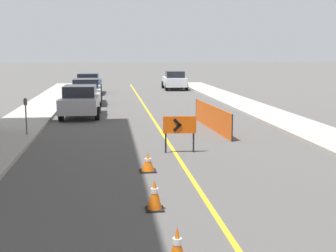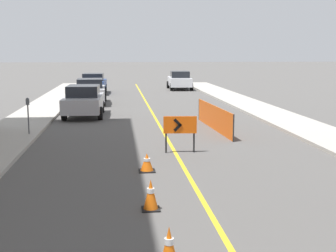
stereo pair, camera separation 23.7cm
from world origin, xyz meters
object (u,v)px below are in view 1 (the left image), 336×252
(parked_car_curb_mid, at_px, (86,91))
(traffic_cone_fifth, at_px, (155,195))
(parked_car_curb_near, at_px, (80,101))
(parking_meter_far_curb, at_px, (26,109))
(traffic_cone_fourth, at_px, (177,247))
(traffic_cone_farthest, at_px, (148,163))
(parked_car_curb_far, at_px, (89,83))
(arrow_barricade_primary, at_px, (180,127))
(parked_car_opposite_side, at_px, (174,80))

(parked_car_curb_mid, bearing_deg, traffic_cone_fifth, -84.96)
(parked_car_curb_near, distance_m, parking_meter_far_curb, 5.93)
(traffic_cone_fourth, xyz_separation_m, traffic_cone_farthest, (0.03, 5.82, -0.07))
(parked_car_curb_near, bearing_deg, traffic_cone_fourth, -80.16)
(traffic_cone_fifth, xyz_separation_m, parked_car_curb_far, (-2.50, 27.55, 0.48))
(traffic_cone_fourth, xyz_separation_m, parking_meter_far_curb, (-4.16, 11.48, 0.80))
(parked_car_curb_mid, distance_m, parking_meter_far_curb, 11.64)
(arrow_barricade_primary, xyz_separation_m, parked_car_opposite_side, (3.37, 25.45, -0.06))
(parked_car_opposite_side, relative_size, parking_meter_far_curb, 3.12)
(traffic_cone_farthest, relative_size, parked_car_curb_near, 0.12)
(arrow_barricade_primary, relative_size, parked_car_curb_far, 0.28)
(traffic_cone_fourth, distance_m, parked_car_curb_near, 17.33)
(traffic_cone_fourth, xyz_separation_m, parked_car_curb_near, (-2.45, 17.15, 0.48))
(traffic_cone_fourth, bearing_deg, arrow_barricade_primary, 81.22)
(traffic_cone_fourth, distance_m, parked_car_opposite_side, 33.89)
(traffic_cone_fifth, height_order, parked_car_opposite_side, parked_car_opposite_side)
(parked_car_curb_near, relative_size, parked_car_opposite_side, 1.00)
(traffic_cone_fifth, bearing_deg, arrow_barricade_primary, 76.17)
(arrow_barricade_primary, relative_size, parking_meter_far_curb, 0.86)
(traffic_cone_farthest, relative_size, parked_car_opposite_side, 0.12)
(traffic_cone_fourth, bearing_deg, parked_car_curb_mid, 96.08)
(parked_car_curb_far, height_order, parked_car_opposite_side, same)
(parked_car_curb_mid, bearing_deg, parking_meter_far_curb, -100.04)
(traffic_cone_farthest, height_order, parked_car_opposite_side, parked_car_opposite_side)
(traffic_cone_fourth, distance_m, arrow_barricade_primary, 8.23)
(parked_car_curb_near, bearing_deg, parked_car_curb_mid, 91.68)
(arrow_barricade_primary, distance_m, parked_car_curb_far, 22.42)
(traffic_cone_fourth, height_order, traffic_cone_fifth, traffic_cone_fifth)
(traffic_cone_fifth, height_order, arrow_barricade_primary, arrow_barricade_primary)
(traffic_cone_fifth, height_order, parked_car_curb_mid, parked_car_curb_mid)
(parked_car_curb_near, relative_size, parked_car_curb_mid, 1.00)
(traffic_cone_farthest, xyz_separation_m, parked_car_curb_far, (-2.62, 24.39, 0.55))
(parked_car_opposite_side, distance_m, parking_meter_far_curb, 23.77)
(traffic_cone_fifth, distance_m, parked_car_opposite_side, 31.28)
(traffic_cone_fifth, relative_size, parked_car_curb_near, 0.15)
(parked_car_curb_near, xyz_separation_m, parked_car_opposite_side, (7.07, 16.42, 0.00))
(traffic_cone_fifth, bearing_deg, parked_car_curb_far, 95.18)
(traffic_cone_farthest, relative_size, arrow_barricade_primary, 0.43)
(traffic_cone_fourth, relative_size, parking_meter_far_curb, 0.46)
(parked_car_curb_mid, xyz_separation_m, parked_car_opposite_side, (7.07, 10.58, 0.00))
(parked_car_curb_near, distance_m, parked_car_opposite_side, 17.88)
(parked_car_opposite_side, bearing_deg, traffic_cone_farthest, -97.07)
(arrow_barricade_primary, height_order, parked_car_curb_far, parked_car_curb_far)
(arrow_barricade_primary, distance_m, parked_car_opposite_side, 25.68)
(parked_car_curb_near, xyz_separation_m, parked_car_curb_far, (-0.14, 13.05, 0.00))
(parked_car_curb_mid, bearing_deg, arrow_barricade_primary, -77.59)
(traffic_cone_fifth, relative_size, parked_car_opposite_side, 0.15)
(parked_car_curb_far, bearing_deg, traffic_cone_fifth, -83.11)
(traffic_cone_farthest, distance_m, parked_car_curb_mid, 17.36)
(traffic_cone_fourth, bearing_deg, traffic_cone_fifth, 91.99)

